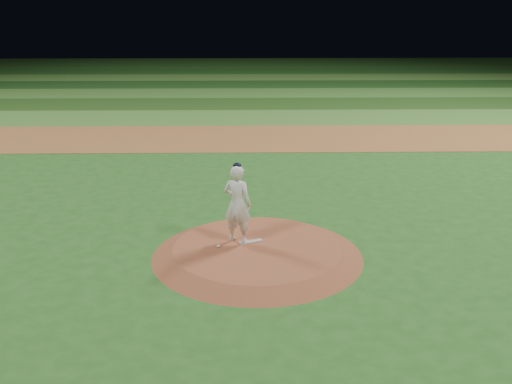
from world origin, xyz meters
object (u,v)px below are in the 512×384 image
(pitchers_mound, at_px, (257,251))
(rosin_bag, at_px, (218,246))
(pitcher_on_mound, at_px, (237,204))
(pitching_rubber, at_px, (251,242))

(pitchers_mound, distance_m, rosin_bag, 1.03)
(pitchers_mound, relative_size, rosin_bag, 51.70)
(pitchers_mound, xyz_separation_m, pitcher_on_mound, (-0.51, 0.36, 1.19))
(pitching_rubber, relative_size, rosin_bag, 6.00)
(pitcher_on_mound, bearing_deg, rosin_bag, -144.35)
(rosin_bag, bearing_deg, pitching_rubber, 19.89)
(pitchers_mound, bearing_deg, pitching_rubber, 119.98)
(pitcher_on_mound, bearing_deg, pitchers_mound, -34.79)
(pitchers_mound, height_order, pitcher_on_mound, pitcher_on_mound)
(pitching_rubber, distance_m, rosin_bag, 0.90)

